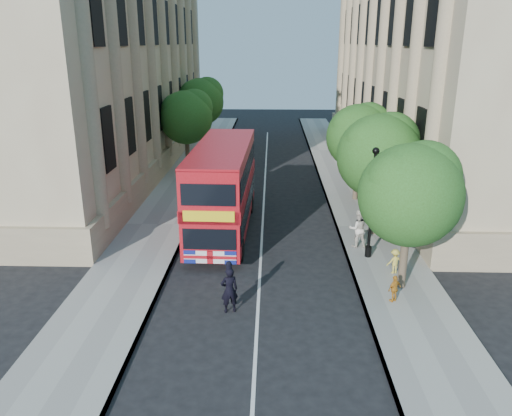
# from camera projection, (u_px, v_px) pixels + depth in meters

# --- Properties ---
(ground) EXTENTS (120.00, 120.00, 0.00)m
(ground) POSITION_uv_depth(u_px,v_px,m) (257.00, 326.00, 17.76)
(ground) COLOR black
(ground) RESTS_ON ground
(pavement_right) EXTENTS (3.50, 80.00, 0.12)m
(pavement_right) POSITION_uv_depth(u_px,v_px,m) (368.00, 227.00, 27.05)
(pavement_right) COLOR gray
(pavement_right) RESTS_ON ground
(pavement_left) EXTENTS (3.50, 80.00, 0.12)m
(pavement_left) POSITION_uv_depth(u_px,v_px,m) (158.00, 225.00, 27.39)
(pavement_left) COLOR gray
(pavement_left) RESTS_ON ground
(building_right) EXTENTS (12.00, 38.00, 18.00)m
(building_right) POSITION_uv_depth(u_px,v_px,m) (451.00, 51.00, 37.24)
(building_right) COLOR tan
(building_right) RESTS_ON ground
(building_left) EXTENTS (12.00, 38.00, 18.00)m
(building_left) POSITION_uv_depth(u_px,v_px,m) (86.00, 50.00, 38.07)
(building_left) COLOR tan
(building_left) RESTS_ON ground
(tree_right_near) EXTENTS (4.00, 4.00, 6.08)m
(tree_right_near) POSITION_uv_depth(u_px,v_px,m) (411.00, 189.00, 19.11)
(tree_right_near) COLOR #473828
(tree_right_near) RESTS_ON ground
(tree_right_mid) EXTENTS (4.20, 4.20, 6.37)m
(tree_right_mid) POSITION_uv_depth(u_px,v_px,m) (380.00, 152.00, 24.74)
(tree_right_mid) COLOR #473828
(tree_right_mid) RESTS_ON ground
(tree_right_far) EXTENTS (4.00, 4.00, 6.15)m
(tree_right_far) POSITION_uv_depth(u_px,v_px,m) (360.00, 133.00, 30.47)
(tree_right_far) COLOR #473828
(tree_right_far) RESTS_ON ground
(tree_left_far) EXTENTS (4.00, 4.00, 6.30)m
(tree_left_far) POSITION_uv_depth(u_px,v_px,m) (186.00, 114.00, 37.41)
(tree_left_far) COLOR #473828
(tree_left_far) RESTS_ON ground
(tree_left_back) EXTENTS (4.20, 4.20, 6.65)m
(tree_left_back) POSITION_uv_depth(u_px,v_px,m) (201.00, 99.00, 44.91)
(tree_left_back) COLOR #473828
(tree_left_back) RESTS_ON ground
(lamp_post) EXTENTS (0.32, 0.32, 5.16)m
(lamp_post) POSITION_uv_depth(u_px,v_px,m) (372.00, 208.00, 22.50)
(lamp_post) COLOR black
(lamp_post) RESTS_ON pavement_right
(double_decker_bus) EXTENTS (2.91, 10.01, 4.59)m
(double_decker_bus) POSITION_uv_depth(u_px,v_px,m) (223.00, 187.00, 25.69)
(double_decker_bus) COLOR #A70B14
(double_decker_bus) RESTS_ON ground
(box_van) EXTENTS (2.11, 4.48, 2.49)m
(box_van) POSITION_uv_depth(u_px,v_px,m) (236.00, 182.00, 31.49)
(box_van) COLOR black
(box_van) RESTS_ON ground
(police_constable) EXTENTS (0.76, 0.61, 1.80)m
(police_constable) POSITION_uv_depth(u_px,v_px,m) (229.00, 290.00, 18.45)
(police_constable) COLOR black
(police_constable) RESTS_ON ground
(woman_pedestrian) EXTENTS (0.99, 0.82, 1.86)m
(woman_pedestrian) POSITION_uv_depth(u_px,v_px,m) (358.00, 228.00, 24.11)
(woman_pedestrian) COLOR silver
(woman_pedestrian) RESTS_ON pavement_right
(child_a) EXTENTS (0.67, 0.57, 1.08)m
(child_a) POSITION_uv_depth(u_px,v_px,m) (394.00, 289.00, 19.06)
(child_a) COLOR #C37E22
(child_a) RESTS_ON pavement_right
(child_b) EXTENTS (0.79, 0.58, 1.10)m
(child_b) POSITION_uv_depth(u_px,v_px,m) (395.00, 261.00, 21.42)
(child_b) COLOR gold
(child_b) RESTS_ON pavement_right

